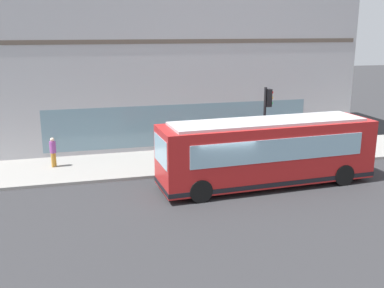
# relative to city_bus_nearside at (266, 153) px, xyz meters

# --- Properties ---
(ground) EXTENTS (120.00, 120.00, 0.00)m
(ground) POSITION_rel_city_bus_nearside_xyz_m (-0.41, 2.38, -1.55)
(ground) COLOR #2D2D30
(sidewalk_curb) EXTENTS (4.61, 40.00, 0.15)m
(sidewalk_curb) POSITION_rel_city_bus_nearside_xyz_m (4.50, 2.38, -1.48)
(sidewalk_curb) COLOR gray
(sidewalk_curb) RESTS_ON ground
(building_corner) EXTENTS (7.95, 22.46, 11.60)m
(building_corner) POSITION_rel_city_bus_nearside_xyz_m (10.75, 2.38, 4.24)
(building_corner) COLOR #A8A8AD
(building_corner) RESTS_ON ground
(city_bus_nearside) EXTENTS (3.05, 10.16, 3.07)m
(city_bus_nearside) POSITION_rel_city_bus_nearside_xyz_m (0.00, 0.00, 0.00)
(city_bus_nearside) COLOR red
(city_bus_nearside) RESTS_ON ground
(traffic_light_near_corner) EXTENTS (0.32, 0.49, 4.06)m
(traffic_light_near_corner) POSITION_rel_city_bus_nearside_xyz_m (2.58, -1.11, 1.43)
(traffic_light_near_corner) COLOR black
(traffic_light_near_corner) RESTS_ON sidewalk_curb
(fire_hydrant) EXTENTS (0.35, 0.35, 0.74)m
(fire_hydrant) POSITION_rel_city_bus_nearside_xyz_m (6.02, -5.07, -1.04)
(fire_hydrant) COLOR yellow
(fire_hydrant) RESTS_ON sidewalk_curb
(pedestrian_near_building_entrance) EXTENTS (0.32, 0.32, 1.74)m
(pedestrian_near_building_entrance) POSITION_rel_city_bus_nearside_xyz_m (4.23, -6.08, -0.40)
(pedestrian_near_building_entrance) COLOR silver
(pedestrian_near_building_entrance) RESTS_ON sidewalk_curb
(pedestrian_near_hydrant) EXTENTS (0.32, 0.32, 1.54)m
(pedestrian_near_hydrant) POSITION_rel_city_bus_nearside_xyz_m (4.94, 9.62, -0.53)
(pedestrian_near_hydrant) COLOR gold
(pedestrian_near_hydrant) RESTS_ON sidewalk_curb
(pedestrian_walking_along_curb) EXTENTS (0.32, 0.32, 1.80)m
(pedestrian_walking_along_curb) POSITION_rel_city_bus_nearside_xyz_m (4.14, -4.71, -0.36)
(pedestrian_walking_along_curb) COLOR #3359A5
(pedestrian_walking_along_curb) RESTS_ON sidewalk_curb
(pedestrian_by_light_pole) EXTENTS (0.32, 0.32, 1.57)m
(pedestrian_by_light_pole) POSITION_rel_city_bus_nearside_xyz_m (3.66, 1.21, -0.51)
(pedestrian_by_light_pole) COLOR black
(pedestrian_by_light_pole) RESTS_ON sidewalk_curb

